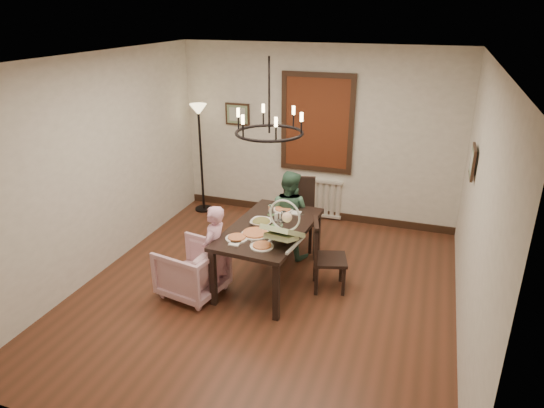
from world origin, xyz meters
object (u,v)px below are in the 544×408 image
Objects in this scene: drinking_glass at (280,225)px; floor_lamp at (201,160)px; armchair at (192,270)px; dining_table at (269,233)px; elderly_woman at (215,258)px; seated_man at (289,221)px; baby_bouncer at (283,229)px; chair_right at (330,255)px; chair_far at (298,215)px.

drinking_glass is 2.80m from floor_lamp.
armchair is 0.40× the size of floor_lamp.
drinking_glass is at bearing 128.91° from armchair.
dining_table is 2.64m from floor_lamp.
elderly_woman is 0.88m from drinking_glass.
seated_man is at bearing 159.32° from armchair.
dining_table is at bearing 155.07° from drinking_glass.
floor_lamp reaches higher than seated_man.
elderly_woman is 1.36m from seated_man.
baby_bouncer is 3.64× the size of drinking_glass.
dining_table is at bearing 137.28° from armchair.
armchair is (-1.56, -0.65, -0.14)m from chair_right.
baby_bouncer is at bearing -66.28° from drinking_glass.
floor_lamp is at bearing 39.17° from chair_right.
dining_table is 0.77m from seated_man.
dining_table is 0.24m from drinking_glass.
baby_bouncer is (-0.46, -0.46, 0.49)m from chair_right.
drinking_glass is at bearing 86.60° from chair_right.
baby_bouncer reaches higher than drinking_glass.
drinking_glass is (0.08, -1.10, 0.32)m from chair_far.
elderly_woman is at bearing -125.51° from chair_far.
seated_man reaches higher than elderly_woman.
chair_right is 1.66× the size of baby_bouncer.
seated_man is 1.87× the size of baby_bouncer.
armchair is 0.69× the size of seated_man.
elderly_woman reaches higher than chair_right.
dining_table is 11.03× the size of drinking_glass.
baby_bouncer is at bearing 110.89° from armchair.
seated_man is 0.90m from drinking_glass.
chair_far is 2.15m from floor_lamp.
dining_table is 1.05m from armchair.
drinking_glass is at bearing 123.38° from elderly_woman.
drinking_glass is (-0.60, -0.14, 0.38)m from chair_right.
baby_bouncer reaches higher than elderly_woman.
chair_far is 1.49m from baby_bouncer.
baby_bouncer is at bearing 114.86° from seated_man.
elderly_woman is at bearing -133.97° from dining_table.
seated_man is at bearing 91.84° from dining_table.
seated_man reaches higher than chair_right.
chair_right is (0.68, -0.96, -0.06)m from chair_far.
dining_table is 2.36× the size of armchair.
drinking_glass is (0.16, -0.08, 0.16)m from dining_table.
floor_lamp reaches higher than elderly_woman.
baby_bouncer is (0.28, -1.15, 0.43)m from seated_man.
elderly_woman is 0.92× the size of seated_man.
baby_bouncer is (0.22, -1.41, 0.43)m from chair_far.
floor_lamp is (-1.86, 1.86, 0.22)m from dining_table.
floor_lamp reaches higher than dining_table.
elderly_woman is (0.26, 0.10, 0.15)m from armchair.
seated_man reaches higher than drinking_glass.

